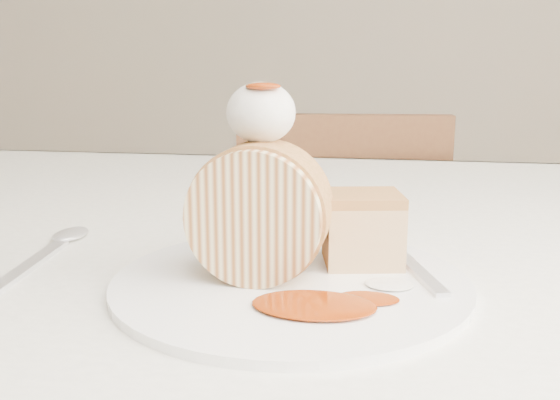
# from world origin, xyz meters

# --- Properties ---
(table) EXTENTS (1.40, 0.90, 0.75)m
(table) POSITION_xyz_m (0.00, 0.20, 0.66)
(table) COLOR white
(table) RESTS_ON ground
(chair_far) EXTENTS (0.42, 0.42, 0.83)m
(chair_far) POSITION_xyz_m (-0.03, 0.77, 0.47)
(chair_far) COLOR brown
(chair_far) RESTS_ON ground
(plate) EXTENTS (0.32, 0.32, 0.01)m
(plate) POSITION_xyz_m (-0.02, -0.02, 0.75)
(plate) COLOR white
(plate) RESTS_ON table
(roulade_slice) EXTENTS (0.10, 0.06, 0.10)m
(roulade_slice) POSITION_xyz_m (-0.05, -0.02, 0.81)
(roulade_slice) COLOR beige
(roulade_slice) RESTS_ON plate
(cake_chunk) EXTENTS (0.07, 0.07, 0.05)m
(cake_chunk) POSITION_xyz_m (0.03, 0.03, 0.78)
(cake_chunk) COLOR #B67245
(cake_chunk) RESTS_ON plate
(whipped_cream) EXTENTS (0.05, 0.05, 0.05)m
(whipped_cream) POSITION_xyz_m (-0.05, 0.00, 0.88)
(whipped_cream) COLOR white
(whipped_cream) RESTS_ON roulade_slice
(caramel_drizzle) EXTENTS (0.03, 0.02, 0.01)m
(caramel_drizzle) POSITION_xyz_m (-0.04, -0.01, 0.91)
(caramel_drizzle) COLOR #872905
(caramel_drizzle) RESTS_ON whipped_cream
(caramel_pool) EXTENTS (0.09, 0.07, 0.00)m
(caramel_pool) POSITION_xyz_m (0.00, -0.07, 0.76)
(caramel_pool) COLOR #872905
(caramel_pool) RESTS_ON plate
(fork) EXTENTS (0.07, 0.16, 0.00)m
(fork) POSITION_xyz_m (0.07, 0.02, 0.76)
(fork) COLOR silver
(fork) RESTS_ON plate
(spoon) EXTENTS (0.04, 0.18, 0.00)m
(spoon) POSITION_xyz_m (-0.25, -0.01, 0.75)
(spoon) COLOR silver
(spoon) RESTS_ON table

